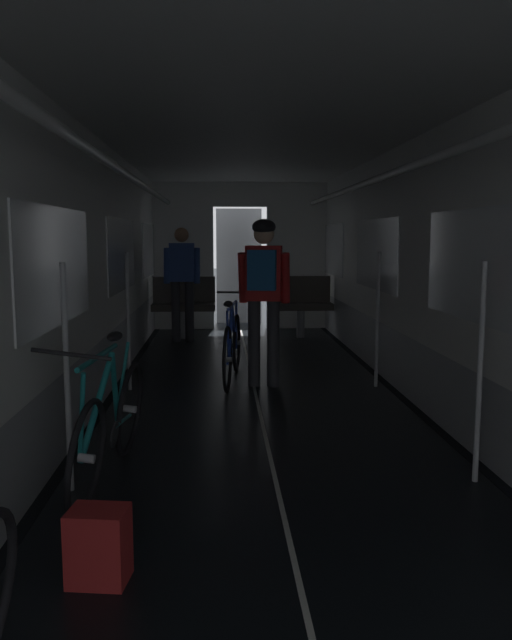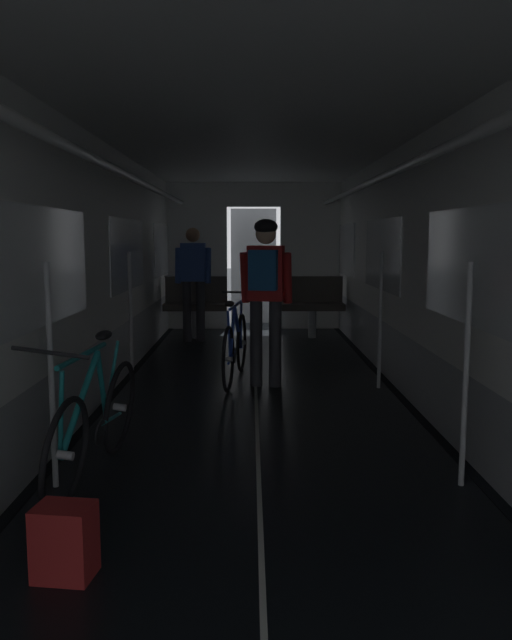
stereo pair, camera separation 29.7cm
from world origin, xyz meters
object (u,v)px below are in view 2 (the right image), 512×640
Objects in this scene: bench_seat_far_left at (196,301)px; bench_seat_far_right at (312,301)px; person_cyclist_aisle at (265,284)px; backpack_on_floor at (65,541)px; bicycle_teal at (95,421)px; person_standing_near_bench at (193,276)px; bicycle_blue_in_aisle at (235,346)px.

bench_seat_far_left and bench_seat_far_right have the same top height.
bench_seat_far_right is (1.80, 0.00, 0.00)m from bench_seat_far_left.
bench_seat_far_right is at bearing 76.41° from person_cyclist_aisle.
person_cyclist_aisle reaches higher than backpack_on_floor.
bicycle_teal is at bearing -114.36° from person_cyclist_aisle.
person_cyclist_aisle reaches higher than person_standing_near_bench.
bench_seat_far_right is 2.89× the size of backpack_on_floor.
backpack_on_floor is (-1.80, -7.04, -0.40)m from bench_seat_far_right.
bicycle_blue_in_aisle is at bearing -75.63° from person_standing_near_bench.
bench_seat_far_right is 1.88m from person_standing_near_bench.
person_standing_near_bench reaches higher than backpack_on_floor.
backpack_on_floor is at bearing -104.32° from bench_seat_far_right.
backpack_on_floor is at bearing -104.96° from person_cyclist_aisle.
bench_seat_far_left is at bearing 106.89° from person_cyclist_aisle.
bicycle_teal is at bearing -108.43° from bench_seat_far_right.
bench_seat_far_left is 0.57× the size of person_cyclist_aisle.
bicycle_teal is 0.98× the size of person_cyclist_aisle.
person_standing_near_bench is at bearing 104.37° from bicycle_blue_in_aisle.
person_cyclist_aisle is at bearing 65.64° from bicycle_teal.
bicycle_teal is at bearing 96.89° from backpack_on_floor.
bench_seat_far_right reaches higher than bicycle_teal.
bench_seat_far_left is at bearing 90.02° from backpack_on_floor.
person_cyclist_aisle reaches higher than bicycle_teal.
person_standing_near_bench reaches higher than bench_seat_far_left.
person_cyclist_aisle is at bearing -71.13° from person_standing_near_bench.
backpack_on_floor is (0.15, -1.21, -0.21)m from bicycle_teal.
person_standing_near_bench is 6.71m from backpack_on_floor.
bicycle_blue_in_aisle is (-1.12, -3.04, -0.18)m from bench_seat_far_right.
bicycle_blue_in_aisle is 4.95× the size of backpack_on_floor.
person_cyclist_aisle is 1.03× the size of bicycle_blue_in_aisle.
bench_seat_far_right is 0.58× the size of bicycle_blue_in_aisle.
bicycle_teal is at bearing -91.41° from bench_seat_far_left.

